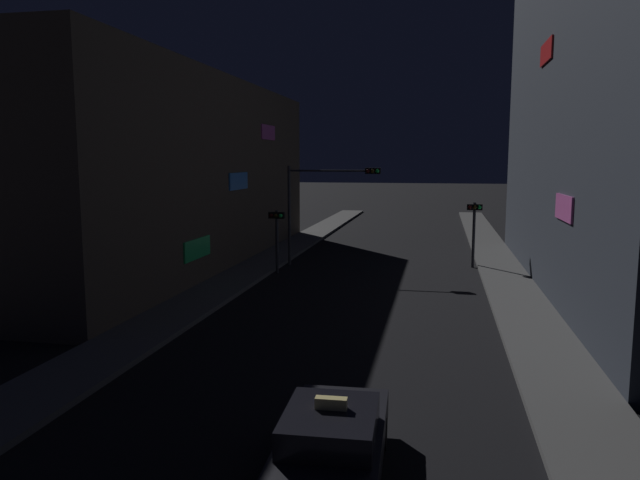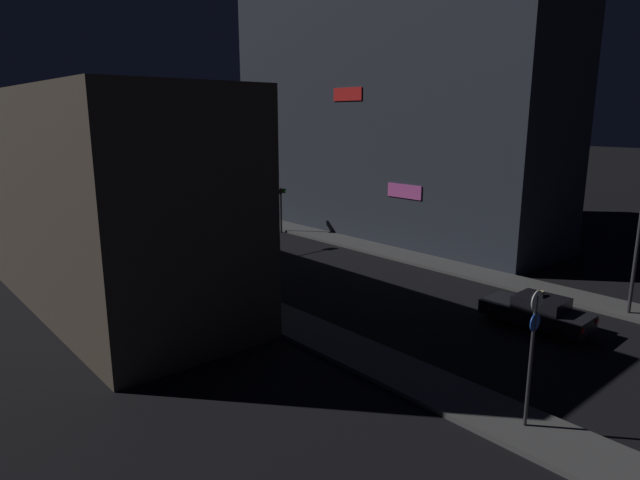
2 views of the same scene
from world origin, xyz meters
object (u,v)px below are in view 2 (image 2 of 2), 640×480
object	(u,v)px
traffic_light_left_kerb	(187,227)
sign_pole_left	(532,346)
traffic_light_right_kerb	(281,200)
traffic_light_overhead	(194,193)
taxi	(537,312)

from	to	relation	value
traffic_light_left_kerb	sign_pole_left	size ratio (longest dim) A/B	0.79
sign_pole_left	traffic_light_right_kerb	bearing A→B (deg)	66.95
traffic_light_overhead	taxi	bearing A→B (deg)	-78.62
traffic_light_left_kerb	traffic_light_right_kerb	size ratio (longest dim) A/B	0.92
sign_pole_left	taxi	bearing A→B (deg)	25.68
traffic_light_left_kerb	traffic_light_right_kerb	xyz separation A→B (m)	(9.84, 3.64, 0.19)
traffic_light_overhead	traffic_light_right_kerb	distance (m)	8.11
taxi	traffic_light_left_kerb	bearing A→B (deg)	108.23
traffic_light_overhead	traffic_light_left_kerb	world-z (taller)	traffic_light_overhead
traffic_light_right_kerb	sign_pole_left	distance (m)	28.57
traffic_light_overhead	traffic_light_left_kerb	size ratio (longest dim) A/B	1.68
traffic_light_left_kerb	taxi	bearing A→B (deg)	-71.77
traffic_light_right_kerb	sign_pole_left	xyz separation A→B (m)	(-11.19, -26.29, 0.10)
taxi	traffic_light_left_kerb	distance (m)	20.06
sign_pole_left	traffic_light_overhead	bearing A→B (deg)	82.59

